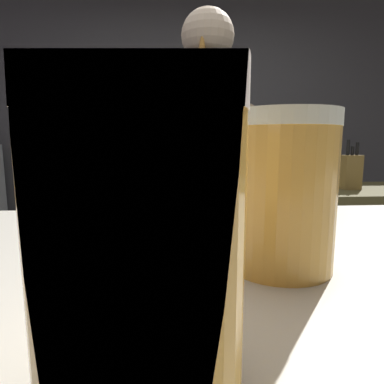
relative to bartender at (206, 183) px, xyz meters
The scene contains 11 objects.
wall_back 2.09m from the bartender, 89.50° to the left, with size 5.20×0.10×2.70m, color #4C4C4F.
prep_counter 0.80m from the bartender, 51.10° to the left, with size 2.10×0.60×0.90m, color #4A4324.
back_shelf 1.84m from the bartender, 83.62° to the left, with size 0.99×0.36×1.15m, color #33303F.
bartender is the anchor object (origin of this frame).
knife_block 0.99m from the bartender, 24.79° to the left, with size 0.10×0.08×0.29m.
mixing_bowl 0.35m from the bartender, 89.42° to the left, with size 0.18×0.18×0.05m, color silver.
chefs_knife 0.50m from the bartender, 55.21° to the left, with size 0.24×0.03×0.01m, color silver.
pint_glass_near 1.17m from the bartender, 93.93° to the right, with size 0.08×0.08×0.12m.
pint_glass_far 1.31m from the bartender, 97.96° to the right, with size 0.08×0.08×0.13m.
bottle_olive_oil 1.83m from the bartender, 77.94° to the left, with size 0.07×0.07×0.27m.
bottle_hot_sauce 1.86m from the bartender, 87.01° to the left, with size 0.07×0.07×0.24m.
Camera 1 is at (-0.19, -1.27, 1.18)m, focal length 30.42 mm.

